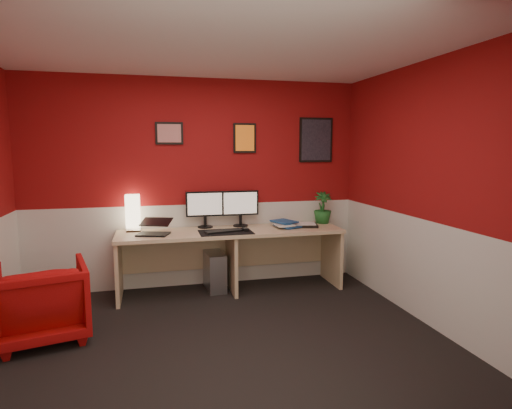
% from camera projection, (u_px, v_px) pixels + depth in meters
% --- Properties ---
extents(ground, '(4.00, 3.50, 0.01)m').
position_uv_depth(ground, '(221.00, 347.00, 3.60)').
color(ground, black).
rests_on(ground, ground).
extents(ceiling, '(4.00, 3.50, 0.01)m').
position_uv_depth(ceiling, '(218.00, 41.00, 3.27)').
color(ceiling, white).
rests_on(ceiling, ground).
extents(wall_back, '(4.00, 0.01, 2.50)m').
position_uv_depth(wall_back, '(197.00, 184.00, 5.12)').
color(wall_back, maroon).
rests_on(wall_back, ground).
extents(wall_front, '(4.00, 0.01, 2.50)m').
position_uv_depth(wall_front, '(286.00, 254.00, 1.75)').
color(wall_front, maroon).
rests_on(wall_front, ground).
extents(wall_right, '(0.01, 3.50, 2.50)m').
position_uv_depth(wall_right, '(434.00, 195.00, 3.91)').
color(wall_right, maroon).
rests_on(wall_right, ground).
extents(wainscot_back, '(4.00, 0.01, 1.00)m').
position_uv_depth(wainscot_back, '(198.00, 245.00, 5.21)').
color(wainscot_back, silver).
rests_on(wainscot_back, ground).
extents(wainscot_right, '(0.01, 3.50, 1.00)m').
position_uv_depth(wainscot_right, '(430.00, 274.00, 4.01)').
color(wainscot_right, silver).
rests_on(wainscot_right, ground).
extents(desk, '(2.60, 0.65, 0.73)m').
position_uv_depth(desk, '(232.00, 261.00, 4.99)').
color(desk, tan).
rests_on(desk, ground).
extents(shoji_lamp, '(0.16, 0.16, 0.40)m').
position_uv_depth(shoji_lamp, '(133.00, 214.00, 4.86)').
color(shoji_lamp, '#FFE5B2').
rests_on(shoji_lamp, desk).
extents(laptop, '(0.39, 0.33, 0.22)m').
position_uv_depth(laptop, '(153.00, 225.00, 4.65)').
color(laptop, black).
rests_on(laptop, desk).
extents(monitor_left, '(0.45, 0.06, 0.58)m').
position_uv_depth(monitor_left, '(205.00, 204.00, 5.06)').
color(monitor_left, black).
rests_on(monitor_left, desk).
extents(monitor_right, '(0.45, 0.06, 0.58)m').
position_uv_depth(monitor_right, '(240.00, 203.00, 5.15)').
color(monitor_right, black).
rests_on(monitor_right, desk).
extents(desk_mat, '(0.60, 0.38, 0.01)m').
position_uv_depth(desk_mat, '(226.00, 232.00, 4.81)').
color(desk_mat, black).
rests_on(desk_mat, desk).
extents(keyboard, '(0.44, 0.23, 0.02)m').
position_uv_depth(keyboard, '(223.00, 231.00, 4.81)').
color(keyboard, black).
rests_on(keyboard, desk_mat).
extents(mouse, '(0.06, 0.10, 0.03)m').
position_uv_depth(mouse, '(246.00, 229.00, 4.87)').
color(mouse, black).
rests_on(mouse, desk_mat).
extents(book_bottom, '(0.30, 0.36, 0.03)m').
position_uv_depth(book_bottom, '(280.00, 227.00, 5.06)').
color(book_bottom, '#1D4C88').
rests_on(book_bottom, desk).
extents(book_middle, '(0.22, 0.31, 0.02)m').
position_uv_depth(book_middle, '(274.00, 225.00, 5.07)').
color(book_middle, silver).
rests_on(book_middle, book_bottom).
extents(book_top, '(0.32, 0.36, 0.03)m').
position_uv_depth(book_top, '(277.00, 223.00, 5.06)').
color(book_top, '#1D4C88').
rests_on(book_top, book_middle).
extents(zen_tray, '(0.40, 0.32, 0.03)m').
position_uv_depth(zen_tray, '(303.00, 225.00, 5.17)').
color(zen_tray, black).
rests_on(zen_tray, desk).
extents(potted_plant, '(0.24, 0.24, 0.40)m').
position_uv_depth(potted_plant, '(323.00, 208.00, 5.38)').
color(potted_plant, '#19591E').
rests_on(potted_plant, desk).
extents(pc_tower, '(0.23, 0.46, 0.45)m').
position_uv_depth(pc_tower, '(215.00, 271.00, 5.06)').
color(pc_tower, '#99999E').
rests_on(pc_tower, ground).
extents(armchair, '(0.89, 0.90, 0.68)m').
position_uv_depth(armchair, '(42.00, 301.00, 3.73)').
color(armchair, '#B50F0F').
rests_on(armchair, ground).
extents(art_left, '(0.32, 0.02, 0.26)m').
position_uv_depth(art_left, '(169.00, 133.00, 4.95)').
color(art_left, red).
rests_on(art_left, wall_back).
extents(art_center, '(0.28, 0.02, 0.36)m').
position_uv_depth(art_center, '(245.00, 138.00, 5.17)').
color(art_center, orange).
rests_on(art_center, wall_back).
extents(art_right, '(0.44, 0.02, 0.56)m').
position_uv_depth(art_right, '(316.00, 140.00, 5.39)').
color(art_right, black).
rests_on(art_right, wall_back).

